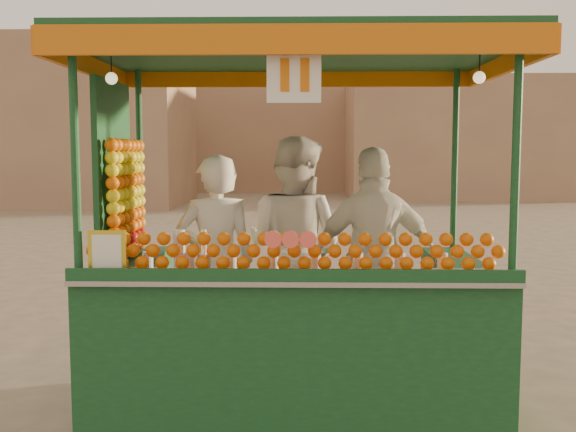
{
  "coord_description": "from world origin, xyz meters",
  "views": [
    {
      "loc": [
        0.49,
        -5.01,
        2.0
      ],
      "look_at": [
        0.39,
        -0.13,
        1.52
      ],
      "focal_mm": 41.24,
      "sensor_mm": 36.0,
      "label": 1
    }
  ],
  "objects_px": {
    "juice_cart": "(284,303)",
    "vendor_right": "(375,259)",
    "vendor_left": "(216,262)",
    "vendor_middle": "(294,248)"
  },
  "relations": [
    {
      "from": "juice_cart",
      "to": "vendor_right",
      "type": "distance_m",
      "value": 0.8
    },
    {
      "from": "vendor_left",
      "to": "vendor_right",
      "type": "relative_size",
      "value": 0.96
    },
    {
      "from": "vendor_middle",
      "to": "vendor_right",
      "type": "distance_m",
      "value": 0.69
    },
    {
      "from": "juice_cart",
      "to": "vendor_left",
      "type": "bearing_deg",
      "value": 149.77
    },
    {
      "from": "juice_cart",
      "to": "vendor_left",
      "type": "relative_size",
      "value": 1.84
    },
    {
      "from": "juice_cart",
      "to": "vendor_right",
      "type": "bearing_deg",
      "value": 24.33
    },
    {
      "from": "vendor_left",
      "to": "vendor_middle",
      "type": "bearing_deg",
      "value": -164.12
    },
    {
      "from": "vendor_left",
      "to": "juice_cart",
      "type": "bearing_deg",
      "value": 138.77
    },
    {
      "from": "vendor_middle",
      "to": "vendor_right",
      "type": "height_order",
      "value": "vendor_middle"
    },
    {
      "from": "vendor_left",
      "to": "vendor_middle",
      "type": "height_order",
      "value": "vendor_middle"
    }
  ]
}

